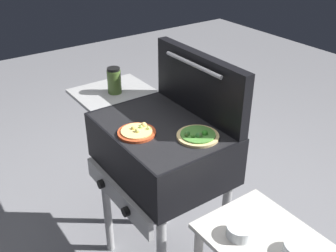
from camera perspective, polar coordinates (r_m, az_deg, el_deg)
name	(u,v)px	position (r m, az deg, el deg)	size (l,w,h in m)	color
grill	(160,151)	(1.89, -1.23, -3.60)	(0.96, 0.53, 0.90)	black
grill_lid_open	(199,84)	(1.86, 4.55, 6.03)	(0.63, 0.08, 0.30)	black
pizza_veggie	(198,136)	(1.71, 4.34, -1.39)	(0.19, 0.19, 0.04)	#E0C17F
pizza_cheese	(137,132)	(1.74, -4.55, -0.82)	(0.17, 0.17, 0.04)	#C64723
sauce_jar	(114,81)	(2.12, -7.85, 6.52)	(0.07, 0.07, 0.14)	#4C6B2D
topping_bowl_near	(300,250)	(1.48, 18.54, -16.62)	(0.11, 0.11, 0.04)	silver
topping_bowl_far	(240,231)	(1.49, 10.35, -14.75)	(0.10, 0.10, 0.04)	silver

